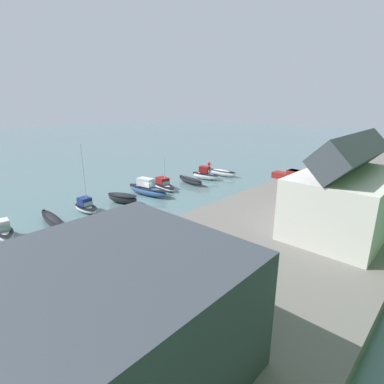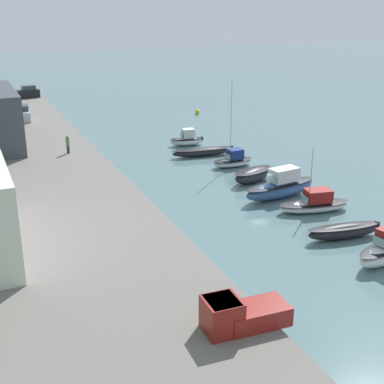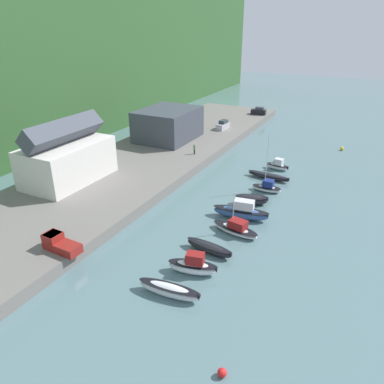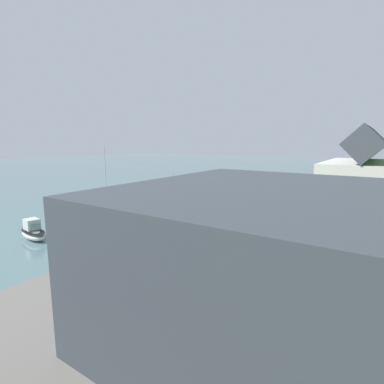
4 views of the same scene
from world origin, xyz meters
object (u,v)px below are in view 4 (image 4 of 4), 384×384
moored_boat_2 (194,192)px  pickup_truck_0 (286,183)px  parked_car_0 (320,171)px  moored_boat_6 (105,212)px  parked_car_1 (325,168)px  moored_boat_7 (78,223)px  moored_boat_1 (206,187)px  moored_boat_4 (159,198)px  moored_boat_3 (171,195)px  moored_boat_8 (33,232)px  moored_boat_5 (138,205)px  person_on_quay (172,231)px  mooring_buoy_1 (200,181)px  moored_boat_0 (218,186)px

moored_boat_2 → pickup_truck_0: size_ratio=1.39×
parked_car_0 → pickup_truck_0: 28.31m
moored_boat_6 → parked_car_1: moored_boat_6 is taller
moored_boat_2 → moored_boat_7: 26.51m
moored_boat_1 → moored_boat_4: moored_boat_4 is taller
moored_boat_3 → parked_car_1: 56.26m
moored_boat_3 → moored_boat_8: size_ratio=1.49×
moored_boat_4 → moored_boat_5: moored_boat_4 is taller
moored_boat_8 → moored_boat_1: bearing=-171.3°
person_on_quay → moored_boat_2: bearing=-150.0°
moored_boat_6 → parked_car_0: bearing=162.6°
moored_boat_1 → mooring_buoy_1: (-11.17, -8.31, -0.59)m
moored_boat_2 → moored_boat_7: bearing=8.1°
moored_boat_1 → moored_boat_3: bearing=-19.3°
mooring_buoy_1 → moored_boat_3: bearing=18.2°
moored_boat_4 → moored_boat_6: bearing=-10.9°
moored_boat_1 → moored_boat_7: (31.11, 0.41, -0.42)m
parked_car_1 → moored_boat_8: bearing=-100.5°
moored_boat_3 → moored_boat_7: 20.73m
moored_boat_0 → moored_boat_6: (30.37, -1.36, 0.05)m
moored_boat_2 → parked_car_0: (-38.03, 15.96, 1.93)m
moored_boat_4 → moored_boat_8: moored_boat_4 is taller
moored_boat_3 → mooring_buoy_1: (-21.62, -7.12, -0.35)m
moored_boat_0 → moored_boat_6: bearing=-6.8°
moored_boat_1 → moored_boat_4: size_ratio=0.71×
moored_boat_1 → moored_boat_0: bearing=161.5°
moored_boat_0 → moored_boat_5: moored_boat_5 is taller
moored_boat_7 → moored_boat_8: size_ratio=1.74×
moored_boat_5 → person_on_quay: person_on_quay is taller
moored_boat_0 → person_on_quay: 41.06m
moored_boat_0 → moored_boat_7: 35.72m
moored_boat_2 → moored_boat_8: moored_boat_8 is taller
moored_boat_0 → moored_boat_4: 19.45m
moored_boat_5 → moored_boat_6: 5.87m
moored_boat_7 → parked_car_0: size_ratio=1.88×
moored_boat_3 → moored_boat_7: moored_boat_3 is taller
moored_boat_6 → moored_boat_7: (5.35, 1.31, -0.20)m
moored_boat_2 → mooring_buoy_1: bearing=-144.4°
moored_boat_7 → moored_boat_6: bearing=-159.9°
moored_boat_5 → parked_car_1: (-63.21, 15.58, 1.78)m
moored_boat_5 → pickup_truck_0: 29.43m
pickup_truck_0 → moored_boat_5: bearing=-29.0°
moored_boat_1 → parked_car_0: 37.13m
parked_car_0 → moored_boat_8: bearing=-97.4°
moored_boat_3 → mooring_buoy_1: size_ratio=9.04×
parked_car_1 → person_on_quay: bearing=-88.9°
moored_boat_1 → parked_car_1: bearing=147.6°
moored_boat_6 → moored_boat_7: moored_boat_6 is taller
moored_boat_0 → person_on_quay: (37.71, 16.09, 2.05)m
moored_boat_2 → mooring_buoy_1: 17.89m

